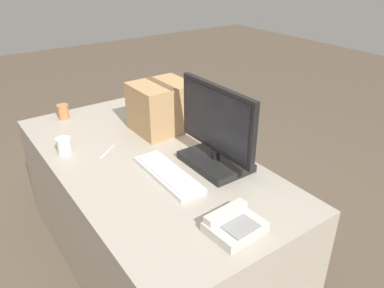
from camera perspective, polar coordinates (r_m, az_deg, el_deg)
name	(u,v)px	position (r m, az deg, el deg)	size (l,w,h in m)	color
ground_plane	(152,258)	(2.47, -6.17, -16.87)	(12.00, 12.00, 0.00)	brown
office_desk	(149,211)	(2.23, -6.64, -10.16)	(1.80, 0.90, 0.73)	#A89E8E
monitor	(216,135)	(1.87, 3.68, 1.31)	(0.53, 0.25, 0.43)	black
keyboard	(167,174)	(1.85, -3.77, -4.58)	(0.46, 0.15, 0.03)	silver
desk_phone	(234,225)	(1.52, 6.38, -12.16)	(0.19, 0.22, 0.07)	beige
paper_cup_left	(63,112)	(2.60, -19.02, 4.69)	(0.07, 0.07, 0.10)	#BC7547
paper_cup_right	(64,146)	(2.15, -18.93, -0.24)	(0.08, 0.08, 0.09)	white
spoon	(106,153)	(2.10, -13.03, -1.37)	(0.12, 0.14, 0.00)	silver
cardboard_box	(162,107)	(2.28, -4.61, 5.68)	(0.30, 0.34, 0.30)	tan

